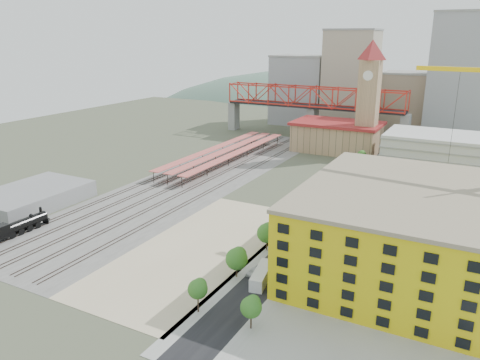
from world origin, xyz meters
The scene contains 31 objects.
ground centered at (0.00, 0.00, 0.00)m, with size 400.00×400.00×0.00m, color #474C38.
ballast_strip centered at (-36.00, 17.50, 0.03)m, with size 36.00×165.00×0.06m, color #605E59.
dirt_lot centered at (-4.00, -31.50, 0.03)m, with size 28.00×67.00×0.06m, color tan.
street_asphalt centered at (16.00, 15.00, 0.03)m, with size 12.00×170.00×0.06m, color black.
sidewalk_west centered at (10.50, 15.00, 0.02)m, with size 3.00×170.00×0.04m, color gray.
sidewalk_east centered at (21.50, 15.00, 0.02)m, with size 3.00×170.00×0.04m, color gray.
construction_pad centered at (45.00, -20.00, 0.03)m, with size 50.00×90.00×0.06m, color gray.
rail_tracks centered at (-37.80, 17.50, 0.15)m, with size 26.56×160.00×0.18m.
platform_canopies centered at (-41.00, 45.00, 3.99)m, with size 16.00×80.00×4.12m.
station_hall centered at (-5.00, 82.00, 6.67)m, with size 38.00×24.00×13.10m.
clock_tower centered at (8.00, 79.99, 28.70)m, with size 12.00×12.00×52.00m.
parking_garage centered at (36.00, 70.00, 7.00)m, with size 34.00×26.00×14.00m, color silver.
truss_bridge centered at (-25.00, 105.00, 18.86)m, with size 94.00×9.60×25.60m.
construction_building centered at (42.00, -20.00, 9.41)m, with size 44.60×50.60×18.80m.
warehouse centered at (-66.00, -30.00, 2.50)m, with size 22.00×32.00×5.00m, color gray.
street_trees centered at (16.00, 5.00, 0.00)m, with size 15.40×124.40×8.00m.
skyline centered at (7.47, 142.31, 22.81)m, with size 133.00×46.00×60.00m.
distant_hills centered at (45.28, 260.00, -79.54)m, with size 647.00×264.00×227.00m.
locomotive centered at (-50.00, -48.18, 2.08)m, with size 2.89×22.33×5.58m.
site_trailer_a centered at (16.00, -39.14, 1.41)m, with size 2.71×10.29×2.82m, color silver.
site_trailer_b centered at (16.00, -27.24, 1.32)m, with size 2.54×9.65×2.64m, color silver.
site_trailer_c centered at (16.00, -16.60, 1.39)m, with size 2.67×10.15×2.78m, color silver.
site_trailer_d centered at (16.00, -2.26, 1.31)m, with size 2.51×9.55×2.61m, color silver.
car_0 centered at (13.00, -37.46, 0.65)m, with size 1.53×3.81×1.30m, color silver.
car_1 centered at (13.00, -17.10, 0.65)m, with size 1.38×3.95×1.30m, color gray.
car_2 centered at (13.00, -15.84, 0.76)m, with size 2.52×5.46×1.52m, color black.
car_3 centered at (13.00, 20.08, 0.72)m, with size 2.00×4.93×1.43m, color navy.
car_4 centered at (19.00, -26.70, 0.81)m, with size 1.90×4.73×1.61m, color white.
car_5 centered at (19.00, -14.84, 0.80)m, with size 1.68×4.83×1.59m, color gray.
car_6 centered at (19.00, 9.69, 0.72)m, with size 2.39×5.18×1.44m, color black.
car_7 centered at (19.00, 41.43, 0.74)m, with size 2.06×5.07×1.47m, color navy.
Camera 1 is at (53.21, -118.41, 49.24)m, focal length 35.00 mm.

